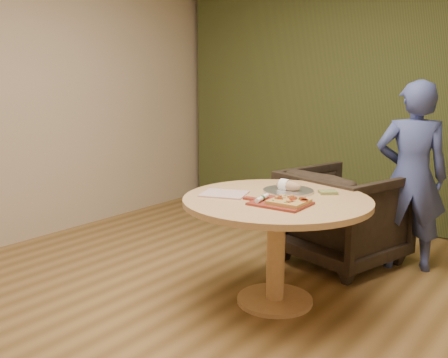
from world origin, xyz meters
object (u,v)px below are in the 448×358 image
at_px(pizza_paddle, 279,203).
at_px(serving_tray, 288,191).
at_px(person_standing, 411,177).
at_px(pedestal_table, 276,218).
at_px(cutlery_roll, 262,198).
at_px(bread_roll, 287,186).
at_px(flatbread_pizza, 289,201).
at_px(armchair, 344,211).

distance_m(pizza_paddle, serving_tray, 0.38).
xyz_separation_m(pizza_paddle, person_standing, (0.41, 1.37, 0.01)).
xyz_separation_m(pedestal_table, cutlery_roll, (-0.01, -0.18, 0.17)).
bearing_deg(bread_roll, pedestal_table, -79.13).
xyz_separation_m(pedestal_table, flatbread_pizza, (0.17, -0.14, 0.17)).
relative_size(armchair, person_standing, 0.58).
distance_m(pedestal_table, person_standing, 1.33).
xyz_separation_m(pedestal_table, serving_tray, (-0.03, 0.20, 0.15)).
height_order(pizza_paddle, bread_roll, bread_roll).
height_order(flatbread_pizza, armchair, armchair).
distance_m(flatbread_pizza, cutlery_roll, 0.18).
distance_m(pizza_paddle, cutlery_roll, 0.12).
height_order(pedestal_table, bread_roll, bread_roll).
bearing_deg(serving_tray, pedestal_table, -81.56).
relative_size(pizza_paddle, flatbread_pizza, 1.99).
bearing_deg(cutlery_roll, bread_roll, 84.71).
bearing_deg(flatbread_pizza, cutlery_roll, -167.29).
xyz_separation_m(cutlery_roll, serving_tray, (-0.02, 0.38, -0.02)).
xyz_separation_m(bread_roll, armchair, (0.08, 0.82, -0.35)).
bearing_deg(person_standing, armchair, -0.27).
relative_size(pedestal_table, pizza_paddle, 2.82).
xyz_separation_m(pedestal_table, pizza_paddle, (0.11, -0.15, 0.15)).
bearing_deg(pizza_paddle, cutlery_roll, -168.84).
height_order(cutlery_roll, person_standing, person_standing).
relative_size(cutlery_roll, armchair, 0.22).
bearing_deg(cutlery_roll, flatbread_pizza, 2.38).
height_order(pedestal_table, serving_tray, serving_tray).
bearing_deg(flatbread_pizza, pizza_paddle, -167.60).
xyz_separation_m(pedestal_table, armchair, (0.04, 1.02, -0.17)).
bearing_deg(person_standing, pedestal_table, 44.50).
distance_m(flatbread_pizza, bread_roll, 0.40).
bearing_deg(armchair, person_standing, -142.41).
bearing_deg(person_standing, pizza_paddle, 50.76).
height_order(flatbread_pizza, cutlery_roll, flatbread_pizza).
height_order(bread_roll, armchair, armchair).
bearing_deg(cutlery_roll, serving_tray, 83.38).
bearing_deg(pizza_paddle, flatbread_pizza, 10.67).
bearing_deg(cutlery_roll, person_standing, 59.29).
xyz_separation_m(cutlery_roll, person_standing, (0.52, 1.39, -0.01)).
bearing_deg(serving_tray, pizza_paddle, -68.89).
bearing_deg(person_standing, serving_tray, 39.20).
bearing_deg(cutlery_roll, armchair, 77.52).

